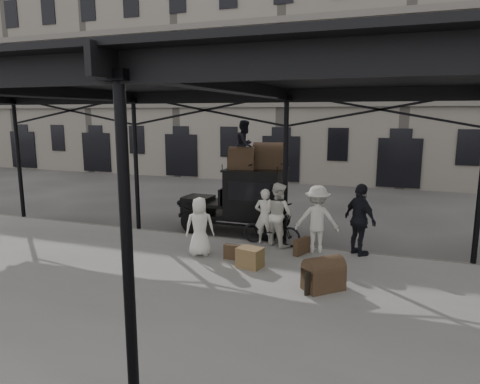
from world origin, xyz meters
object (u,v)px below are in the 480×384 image
Objects in this scene: taxi at (247,198)px; bicycle at (271,229)px; steamer_trunk_platform at (323,276)px; steamer_trunk_roof_near at (242,160)px; porter_official at (360,220)px; porter_left at (265,217)px.

taxi is 2.08× the size of bicycle.
steamer_trunk_platform is at bearing -141.81° from bicycle.
steamer_trunk_platform is at bearing -52.82° from taxi.
taxi is 4.40× the size of steamer_trunk_roof_near.
porter_official is (3.76, -1.56, -0.07)m from taxi.
bicycle is 3.39m from steamer_trunk_platform.
taxi is 4.30× the size of steamer_trunk_platform.
porter_official is 4.28m from steamer_trunk_roof_near.
porter_official is at bearing -22.49° from taxi.
porter_left is at bearing -54.04° from taxi.
porter_left is at bearing -56.02° from steamer_trunk_roof_near.
taxi is 1.83m from porter_left.
porter_left is 0.94× the size of bicycle.
taxi is at bearing 62.70° from steamer_trunk_roof_near.
porter_official reaches higher than steamer_trunk_platform.
taxi is 5.39m from steamer_trunk_platform.
steamer_trunk_platform is (3.23, -4.25, -0.74)m from taxi.
steamer_trunk_platform is (3.31, -4.01, -2.02)m from steamer_trunk_roof_near.
bicycle reaches higher than steamer_trunk_platform.
porter_left is 0.42m from bicycle.
porter_official is 1.12× the size of bicycle.
taxi reaches higher than porter_left.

